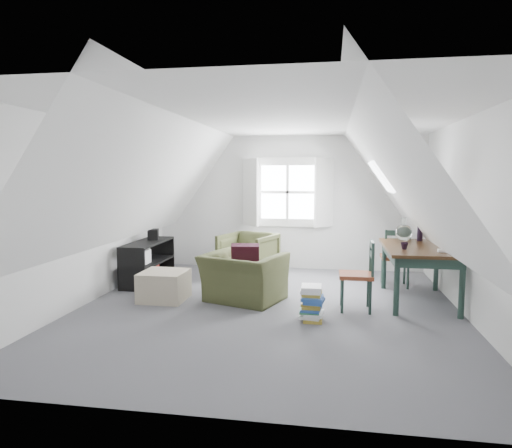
% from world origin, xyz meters
% --- Properties ---
extents(floor, '(5.50, 5.50, 0.00)m').
position_xyz_m(floor, '(0.00, 0.00, 0.00)').
color(floor, '#525257').
rests_on(floor, ground).
extents(ceiling, '(5.50, 5.50, 0.00)m').
position_xyz_m(ceiling, '(0.00, 0.00, 2.50)').
color(ceiling, white).
rests_on(ceiling, wall_back).
extents(wall_back, '(5.00, 0.00, 5.00)m').
position_xyz_m(wall_back, '(0.00, 2.75, 1.25)').
color(wall_back, silver).
rests_on(wall_back, ground).
extents(wall_front, '(5.00, 0.00, 5.00)m').
position_xyz_m(wall_front, '(0.00, -2.75, 1.25)').
color(wall_front, silver).
rests_on(wall_front, ground).
extents(wall_left, '(0.00, 5.50, 5.50)m').
position_xyz_m(wall_left, '(-2.50, 0.00, 1.25)').
color(wall_left, silver).
rests_on(wall_left, ground).
extents(wall_right, '(0.00, 5.50, 5.50)m').
position_xyz_m(wall_right, '(2.50, 0.00, 1.25)').
color(wall_right, silver).
rests_on(wall_right, ground).
extents(slope_left, '(3.19, 5.50, 4.48)m').
position_xyz_m(slope_left, '(-1.55, 0.00, 1.78)').
color(slope_left, white).
rests_on(slope_left, wall_left).
extents(slope_right, '(3.19, 5.50, 4.48)m').
position_xyz_m(slope_right, '(1.55, 0.00, 1.78)').
color(slope_right, white).
rests_on(slope_right, wall_right).
extents(dormer_window, '(1.71, 0.35, 1.30)m').
position_xyz_m(dormer_window, '(0.00, 2.68, 1.45)').
color(dormer_window, white).
rests_on(dormer_window, wall_back).
extents(skylight, '(0.35, 0.75, 0.47)m').
position_xyz_m(skylight, '(1.55, 1.30, 1.75)').
color(skylight, white).
rests_on(skylight, slope_right).
extents(armchair_near, '(1.28, 1.20, 0.67)m').
position_xyz_m(armchair_near, '(-0.39, 0.35, 0.00)').
color(armchair_near, '#3B4023').
rests_on(armchair_near, floor).
extents(armchair_far, '(1.07, 1.08, 0.78)m').
position_xyz_m(armchair_far, '(-0.59, 1.81, 0.00)').
color(armchair_far, '#3B4023').
rests_on(armchair_far, floor).
extents(throw_pillow, '(0.42, 0.28, 0.41)m').
position_xyz_m(throw_pillow, '(-0.39, 0.50, 0.60)').
color(throw_pillow, '#330E1C').
rests_on(throw_pillow, armchair_near).
extents(ottoman, '(0.62, 0.62, 0.41)m').
position_xyz_m(ottoman, '(-1.51, 0.22, 0.21)').
color(ottoman, tan).
rests_on(ottoman, floor).
extents(dining_table, '(0.94, 1.57, 0.79)m').
position_xyz_m(dining_table, '(2.03, 0.71, 0.68)').
color(dining_table, '#301C0C').
rests_on(dining_table, floor).
extents(demijohn, '(0.24, 0.24, 0.34)m').
position_xyz_m(demijohn, '(1.88, 1.16, 0.93)').
color(demijohn, silver).
rests_on(demijohn, dining_table).
extents(vase_twigs, '(0.08, 0.09, 0.65)m').
position_xyz_m(vase_twigs, '(2.13, 1.26, 0.93)').
color(vase_twigs, black).
rests_on(vase_twigs, dining_table).
extents(cup, '(0.13, 0.13, 0.09)m').
position_xyz_m(cup, '(1.78, 0.41, 0.79)').
color(cup, black).
rests_on(cup, dining_table).
extents(paper_box, '(0.12, 0.08, 0.04)m').
position_xyz_m(paper_box, '(2.23, 0.26, 0.81)').
color(paper_box, white).
rests_on(paper_box, dining_table).
extents(dining_chair_far, '(0.44, 0.44, 0.93)m').
position_xyz_m(dining_chair_far, '(1.84, 1.57, 0.48)').
color(dining_chair_far, brown).
rests_on(dining_chair_far, floor).
extents(dining_chair_near, '(0.43, 0.43, 0.92)m').
position_xyz_m(dining_chair_near, '(1.19, 0.17, 0.48)').
color(dining_chair_near, brown).
rests_on(dining_chair_near, floor).
extents(media_shelf, '(0.44, 1.32, 0.68)m').
position_xyz_m(media_shelf, '(-2.17, 1.19, 0.31)').
color(media_shelf, black).
rests_on(media_shelf, floor).
extents(electronics_box, '(0.23, 0.27, 0.19)m').
position_xyz_m(electronics_box, '(-2.17, 1.48, 0.76)').
color(electronics_box, black).
rests_on(electronics_box, media_shelf).
extents(magazine_stack, '(0.32, 0.38, 0.43)m').
position_xyz_m(magazine_stack, '(0.60, -0.36, 0.21)').
color(magazine_stack, '#B29933').
rests_on(magazine_stack, floor).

